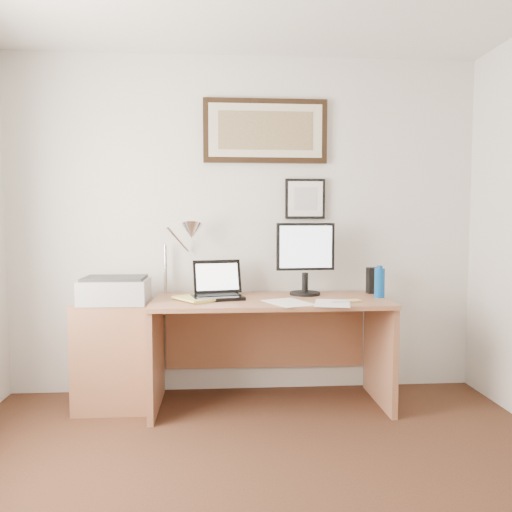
{
  "coord_description": "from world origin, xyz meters",
  "views": [
    {
      "loc": [
        -0.19,
        -1.76,
        1.28
      ],
      "look_at": [
        0.04,
        1.43,
        1.06
      ],
      "focal_mm": 35.0,
      "sensor_mm": 36.0,
      "label": 1
    }
  ],
  "objects": [
    {
      "name": "picture_large",
      "position": [
        0.15,
        1.97,
        1.95
      ],
      "size": [
        0.92,
        0.04,
        0.47
      ],
      "color": "black",
      "rests_on": "wall_back"
    },
    {
      "name": "water_bottle",
      "position": [
        0.92,
        1.63,
        0.85
      ],
      "size": [
        0.07,
        0.07,
        0.2
      ],
      "primitive_type": "cylinder",
      "color": "#0B4893",
      "rests_on": "desk"
    },
    {
      "name": "desk",
      "position": [
        0.15,
        1.72,
        0.51
      ],
      "size": [
        1.6,
        0.7,
        0.75
      ],
      "color": "#925B3D",
      "rests_on": "floor"
    },
    {
      "name": "laptop",
      "position": [
        -0.21,
        1.69,
        0.81
      ],
      "size": [
        0.38,
        0.36,
        0.26
      ],
      "color": "black",
      "rests_on": "desk"
    },
    {
      "name": "desk_lamp",
      "position": [
        -0.41,
        1.81,
        1.19
      ],
      "size": [
        0.29,
        0.27,
        0.53
      ],
      "color": "silver",
      "rests_on": "desk"
    },
    {
      "name": "marker_pen",
      "position": [
        0.59,
        1.41,
        0.76
      ],
      "size": [
        0.14,
        0.06,
        0.02
      ],
      "primitive_type": "cylinder",
      "rotation": [
        0.0,
        1.57,
        0.35
      ],
      "color": "silver",
      "rests_on": "desk"
    },
    {
      "name": "printer",
      "position": [
        -0.9,
        1.64,
        0.82
      ],
      "size": [
        0.44,
        0.34,
        0.18
      ],
      "color": "#ACACAE",
      "rests_on": "side_cabinet"
    },
    {
      "name": "speaker",
      "position": [
        0.94,
        1.83,
        0.85
      ],
      "size": [
        0.09,
        0.08,
        0.19
      ],
      "primitive_type": "cube",
      "rotation": [
        0.0,
        0.0,
        0.08
      ],
      "color": "black",
      "rests_on": "desk"
    },
    {
      "name": "side_cabinet",
      "position": [
        -0.92,
        1.68,
        0.36
      ],
      "size": [
        0.5,
        0.4,
        0.73
      ],
      "primitive_type": "cube",
      "color": "#925B3D",
      "rests_on": "floor"
    },
    {
      "name": "sticky_pad",
      "position": [
        0.7,
        1.47,
        0.76
      ],
      "size": [
        0.09,
        0.09,
        0.01
      ],
      "primitive_type": "cube",
      "rotation": [
        0.0,
        0.0,
        0.27
      ],
      "color": "#E3D56B",
      "rests_on": "desk"
    },
    {
      "name": "bottle_cap",
      "position": [
        0.92,
        1.63,
        0.96
      ],
      "size": [
        0.04,
        0.04,
        0.02
      ],
      "primitive_type": "cylinder",
      "color": "#0B4893",
      "rests_on": "water_bottle"
    },
    {
      "name": "lcd_monitor",
      "position": [
        0.42,
        1.79,
        1.04
      ],
      "size": [
        0.42,
        0.22,
        0.52
      ],
      "color": "black",
      "rests_on": "desk"
    },
    {
      "name": "picture_small",
      "position": [
        0.45,
        1.97,
        1.45
      ],
      "size": [
        0.3,
        0.03,
        0.3
      ],
      "color": "black",
      "rests_on": "wall_back"
    },
    {
      "name": "paper_sheet_a",
      "position": [
        0.26,
        1.45,
        0.75
      ],
      "size": [
        0.35,
        0.4,
        0.0
      ],
      "primitive_type": "cube",
      "rotation": [
        0.0,
        0.0,
        0.41
      ],
      "color": "white",
      "rests_on": "desk"
    },
    {
      "name": "paper_sheet_b",
      "position": [
        0.53,
        1.4,
        0.75
      ],
      "size": [
        0.29,
        0.36,
        0.0
      ],
      "primitive_type": "cube",
      "rotation": [
        0.0,
        0.0,
        -0.23
      ],
      "color": "white",
      "rests_on": "desk"
    },
    {
      "name": "book",
      "position": [
        -0.44,
        1.53,
        0.76
      ],
      "size": [
        0.34,
        0.36,
        0.02
      ],
      "primitive_type": "imported",
      "rotation": [
        0.0,
        0.0,
        0.61
      ],
      "color": "#D8D765",
      "rests_on": "desk"
    },
    {
      "name": "wall_back",
      "position": [
        0.0,
        2.0,
        1.25
      ],
      "size": [
        3.5,
        0.02,
        2.5
      ],
      "primitive_type": "cube",
      "color": "silver",
      "rests_on": "ground"
    }
  ]
}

